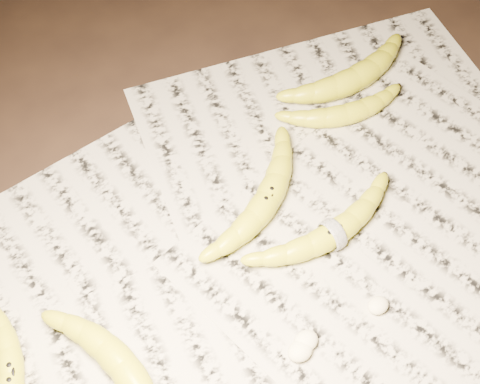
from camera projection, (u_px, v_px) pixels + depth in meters
ground at (253, 237)px, 0.90m from camera, size 3.00×3.00×0.00m
newspaper_patch at (269, 251)px, 0.89m from camera, size 0.90×0.70×0.01m
banana_left_a at (10, 376)px, 0.77m from camera, size 0.13×0.19×0.03m
banana_left_b at (123, 366)px, 0.77m from camera, size 0.08×0.20×0.04m
banana_center at (267, 199)px, 0.91m from camera, size 0.22×0.15×0.04m
banana_taped at (333, 233)px, 0.88m from camera, size 0.21×0.07×0.04m
banana_upper_a at (345, 113)px, 1.00m from camera, size 0.18×0.11×0.03m
banana_upper_b at (354, 78)px, 1.03m from camera, size 0.21×0.08×0.04m
measuring_tape at (333, 233)px, 0.88m from camera, size 0.01×0.05×0.04m
flesh_chunk_a at (300, 350)px, 0.80m from camera, size 0.03×0.03×0.02m
flesh_chunk_b at (306, 340)px, 0.80m from camera, size 0.03×0.03×0.02m
flesh_chunk_c at (379, 304)px, 0.83m from camera, size 0.03×0.02×0.02m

